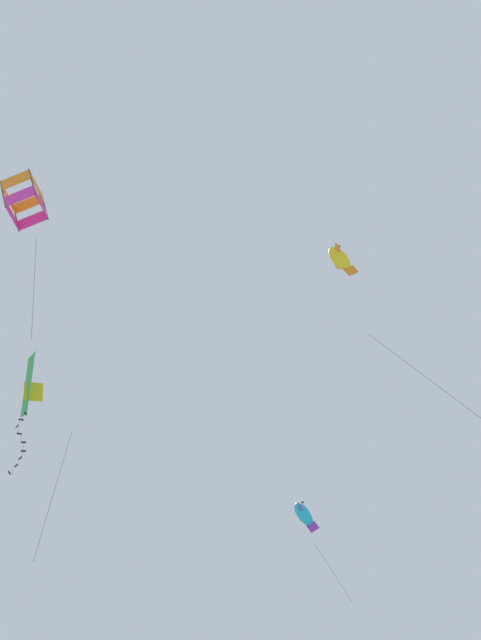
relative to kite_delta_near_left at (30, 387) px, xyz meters
name	(u,v)px	position (x,y,z in m)	size (l,w,h in m)	color
kite_delta_near_left	(30,387)	(0.00, 0.00, 0.00)	(2.00, 3.08, 8.52)	green
kite_fish_upper_right	(340,259)	(-9.13, 7.51, 1.51)	(3.48, 4.11, 8.01)	yellow
kite_fish_mid_left	(304,514)	(-12.69, -6.92, 1.07)	(2.33, 1.77, 5.05)	#1EB2C6
kite_box_far_centre	(24,200)	(1.36, 5.31, 3.73)	(2.24, 1.81, 7.70)	orange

